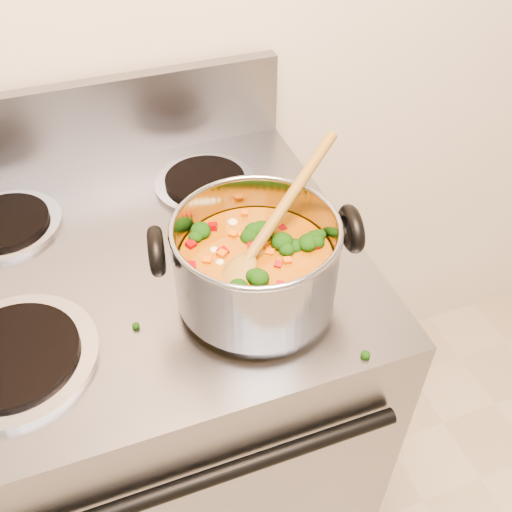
# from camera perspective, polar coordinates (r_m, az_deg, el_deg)

# --- Properties ---
(electric_range) EXTENTS (0.75, 0.68, 1.08)m
(electric_range) POSITION_cam_1_polar(r_m,az_deg,el_deg) (1.29, -9.76, -14.89)
(electric_range) COLOR gray
(electric_range) RESTS_ON ground
(stockpot) EXTENTS (0.30, 0.23, 0.14)m
(stockpot) POSITION_cam_1_polar(r_m,az_deg,el_deg) (0.80, -0.03, -0.74)
(stockpot) COLOR #95959C
(stockpot) RESTS_ON electric_range
(wooden_spoon) EXTENTS (0.25, 0.19, 0.12)m
(wooden_spoon) POSITION_cam_1_polar(r_m,az_deg,el_deg) (0.79, 0.76, 1.97)
(wooden_spoon) COLOR olive
(wooden_spoon) RESTS_ON stockpot
(cooktop_crumbs) EXTENTS (0.03, 0.12, 0.01)m
(cooktop_crumbs) POSITION_cam_1_polar(r_m,az_deg,el_deg) (0.96, 5.46, 2.40)
(cooktop_crumbs) COLOR black
(cooktop_crumbs) RESTS_ON electric_range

